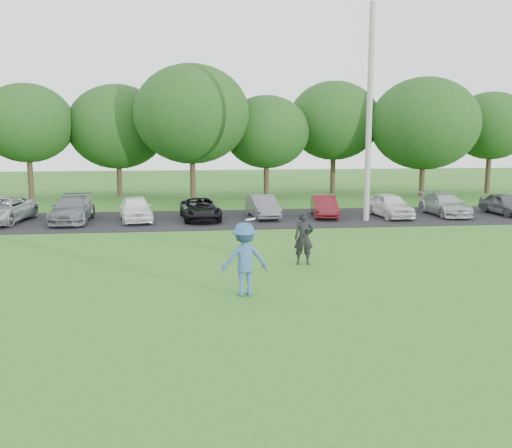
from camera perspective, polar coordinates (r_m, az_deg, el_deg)
The scene contains 7 objects.
ground at distance 16.31m, azimuth 1.44°, elevation -6.50°, with size 100.00×100.00×0.00m, color #2F6B1E.
parking_lot at distance 28.96m, azimuth -2.19°, elevation 0.51°, with size 32.00×6.50×0.03m, color black.
utility_pole at distance 28.62m, azimuth 11.26°, elevation 10.70°, with size 0.28×0.28×10.44m, color #969592.
frisbee_player at distance 15.47m, azimuth -1.16°, elevation -3.54°, with size 1.38×0.90×2.17m.
camera_bystander at distance 19.13m, azimuth 4.80°, elevation -1.39°, with size 0.69×0.48×1.80m.
parked_cars at distance 28.76m, azimuth -5.18°, elevation 1.64°, with size 30.39×4.72×1.25m.
tree_row at distance 38.48m, azimuth -1.13°, elevation 10.01°, with size 42.39×9.85×8.64m.
Camera 1 is at (-2.24, -15.54, 4.44)m, focal length 40.00 mm.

